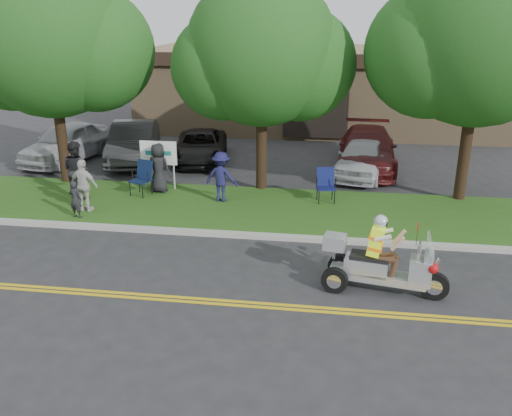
# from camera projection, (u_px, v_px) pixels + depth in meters

# --- Properties ---
(ground) EXTENTS (120.00, 120.00, 0.00)m
(ground) POSITION_uv_depth(u_px,v_px,m) (196.00, 289.00, 12.04)
(ground) COLOR #28282B
(ground) RESTS_ON ground
(centerline_near) EXTENTS (60.00, 0.10, 0.01)m
(centerline_near) POSITION_uv_depth(u_px,v_px,m) (189.00, 302.00, 11.50)
(centerline_near) COLOR gold
(centerline_near) RESTS_ON ground
(centerline_far) EXTENTS (60.00, 0.10, 0.01)m
(centerline_far) POSITION_uv_depth(u_px,v_px,m) (191.00, 298.00, 11.65)
(centerline_far) COLOR gold
(centerline_far) RESTS_ON ground
(curb) EXTENTS (60.00, 0.25, 0.12)m
(curb) POSITION_uv_depth(u_px,v_px,m) (223.00, 234.00, 14.86)
(curb) COLOR #A8A89E
(curb) RESTS_ON ground
(grass_verge) EXTENTS (60.00, 4.00, 0.10)m
(grass_verge) POSITION_uv_depth(u_px,v_px,m) (237.00, 208.00, 16.86)
(grass_verge) COLOR #2B5416
(grass_verge) RESTS_ON ground
(commercial_building) EXTENTS (18.00, 8.20, 4.00)m
(commercial_building) POSITION_uv_depth(u_px,v_px,m) (319.00, 87.00, 28.72)
(commercial_building) COLOR #9E7F5B
(commercial_building) RESTS_ON ground
(tree_left) EXTENTS (6.62, 5.40, 7.78)m
(tree_left) POSITION_uv_depth(u_px,v_px,m) (52.00, 42.00, 17.78)
(tree_left) COLOR #332114
(tree_left) RESTS_ON ground
(tree_mid) EXTENTS (5.88, 4.80, 7.05)m
(tree_mid) POSITION_uv_depth(u_px,v_px,m) (264.00, 57.00, 17.17)
(tree_mid) COLOR #332114
(tree_mid) RESTS_ON ground
(tree_right) EXTENTS (6.86, 5.60, 8.07)m
(tree_right) POSITION_uv_depth(u_px,v_px,m) (482.00, 40.00, 15.90)
(tree_right) COLOR #332114
(tree_right) RESTS_ON ground
(business_sign) EXTENTS (1.25, 0.06, 1.75)m
(business_sign) POSITION_uv_depth(u_px,v_px,m) (159.00, 156.00, 18.14)
(business_sign) COLOR silver
(business_sign) RESTS_ON ground
(trike_scooter) EXTENTS (2.73, 1.11, 1.79)m
(trike_scooter) POSITION_uv_depth(u_px,v_px,m) (379.00, 265.00, 11.76)
(trike_scooter) COLOR black
(trike_scooter) RESTS_ON ground
(lawn_chair_a) EXTENTS (0.76, 0.78, 1.13)m
(lawn_chair_a) POSITION_uv_depth(u_px,v_px,m) (143.00, 176.00, 17.74)
(lawn_chair_a) COLOR black
(lawn_chair_a) RESTS_ON grass_verge
(lawn_chair_b) EXTENTS (0.65, 0.67, 1.07)m
(lawn_chair_b) POSITION_uv_depth(u_px,v_px,m) (326.00, 183.00, 17.13)
(lawn_chair_b) COLOR black
(lawn_chair_b) RESTS_ON grass_verge
(spectator_adult_mid) EXTENTS (1.11, 1.02, 1.86)m
(spectator_adult_mid) POSITION_uv_depth(u_px,v_px,m) (76.00, 170.00, 17.32)
(spectator_adult_mid) COLOR black
(spectator_adult_mid) RESTS_ON grass_verge
(spectator_adult_right) EXTENTS (1.00, 0.56, 1.60)m
(spectator_adult_right) POSITION_uv_depth(u_px,v_px,m) (84.00, 186.00, 16.18)
(spectator_adult_right) COLOR beige
(spectator_adult_right) RESTS_ON grass_verge
(spectator_chair_a) EXTENTS (1.11, 0.75, 1.60)m
(spectator_chair_a) POSITION_uv_depth(u_px,v_px,m) (221.00, 177.00, 17.05)
(spectator_chair_a) COLOR #1A1948
(spectator_chair_a) RESTS_ON grass_verge
(spectator_chair_b) EXTENTS (0.89, 0.65, 1.65)m
(spectator_chair_b) POSITION_uv_depth(u_px,v_px,m) (159.00, 168.00, 17.91)
(spectator_chair_b) COLOR black
(spectator_chair_b) RESTS_ON grass_verge
(child_left) EXTENTS (0.45, 0.34, 1.11)m
(child_left) POSITION_uv_depth(u_px,v_px,m) (75.00, 199.00, 15.75)
(child_left) COLOR black
(child_left) RESTS_ON grass_verge
(parked_car_far_left) EXTENTS (2.53, 4.83, 1.57)m
(parked_car_far_left) POSITION_uv_depth(u_px,v_px,m) (67.00, 142.00, 22.03)
(parked_car_far_left) COLOR #ABACB3
(parked_car_far_left) RESTS_ON ground
(parked_car_left) EXTENTS (2.71, 5.07, 1.59)m
(parked_car_left) POSITION_uv_depth(u_px,v_px,m) (134.00, 142.00, 22.01)
(parked_car_left) COLOR #2A2B2D
(parked_car_left) RESTS_ON ground
(parked_car_mid) EXTENTS (2.68, 4.66, 1.22)m
(parked_car_mid) POSITION_uv_depth(u_px,v_px,m) (200.00, 146.00, 22.12)
(parked_car_mid) COLOR black
(parked_car_mid) RESTS_ON ground
(parked_car_right) EXTENTS (2.35, 5.38, 1.54)m
(parked_car_right) POSITION_uv_depth(u_px,v_px,m) (367.00, 149.00, 20.99)
(parked_car_right) COLOR #491111
(parked_car_right) RESTS_ON ground
(parked_car_far_right) EXTENTS (2.51, 4.39, 1.41)m
(parked_car_far_right) POSITION_uv_depth(u_px,v_px,m) (363.00, 157.00, 20.13)
(parked_car_far_right) COLOR silver
(parked_car_far_right) RESTS_ON ground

